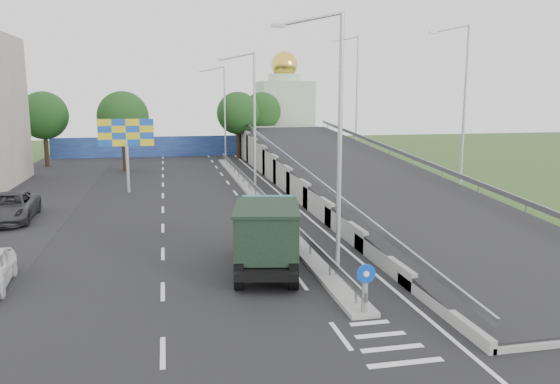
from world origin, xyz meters
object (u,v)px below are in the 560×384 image
object	(u,v)px
billboard	(126,137)
church	(284,109)
lamp_post_far	(223,108)
lamp_post_mid	(252,115)
sign_bollard	(365,288)
lamp_post_near	(335,133)
dump_truck	(267,232)
parked_car_c	(9,207)

from	to	relation	value
billboard	church	bearing A→B (deg)	59.30
lamp_post_far	billboard	size ratio (longest dim) A/B	1.83
lamp_post_mid	church	xyz separation A→B (m)	(9.89, 34.00, -0.50)
church	billboard	xyz separation A→B (m)	(-19.00, -32.00, -1.12)
sign_bollard	lamp_post_near	size ratio (longest dim) A/B	0.17
lamp_post_near	dump_truck	distance (m)	5.19
billboard	dump_truck	bearing A→B (deg)	-71.13
lamp_post_near	billboard	distance (m)	23.87
church	sign_bollard	bearing A→B (deg)	-99.81
lamp_post_near	billboard	xyz separation A→B (m)	(-9.11, 22.00, -1.62)
lamp_post_mid	lamp_post_far	size ratio (longest dim) A/B	1.00
church	parked_car_c	xyz separation A→B (m)	(-25.21, -40.32, -4.49)
church	dump_truck	bearing A→B (deg)	-103.16
parked_car_c	church	bearing A→B (deg)	55.45
lamp_post_near	parked_car_c	world-z (taller)	lamp_post_near
billboard	parked_car_c	xyz separation A→B (m)	(-6.21, -8.32, -3.37)
lamp_post_near	lamp_post_mid	bearing A→B (deg)	90.00
church	parked_car_c	distance (m)	47.76
sign_bollard	lamp_post_far	size ratio (longest dim) A/B	0.17
parked_car_c	lamp_post_near	bearing A→B (deg)	-44.31
sign_bollard	church	world-z (taller)	church
dump_truck	lamp_post_far	bearing A→B (deg)	97.78
church	lamp_post_mid	bearing A→B (deg)	-106.22
sign_bollard	church	distance (m)	58.84
lamp_post_far	parked_car_c	size ratio (longest dim) A/B	1.71
lamp_post_far	church	xyz separation A→B (m)	(9.89, 14.00, -0.50)
sign_bollard	billboard	bearing A→B (deg)	109.21
dump_truck	parked_car_c	xyz separation A→B (m)	(-13.04, 11.69, -0.77)
lamp_post_near	billboard	bearing A→B (deg)	112.49
billboard	lamp_post_far	bearing A→B (deg)	63.16
sign_bollard	lamp_post_near	distance (m)	6.12
dump_truck	lamp_post_mid	bearing A→B (deg)	94.01
billboard	parked_car_c	distance (m)	10.91
billboard	dump_truck	distance (m)	21.30
lamp_post_mid	dump_truck	bearing A→B (deg)	-97.19
lamp_post_mid	billboard	xyz separation A→B (m)	(-9.11, 2.00, -1.62)
lamp_post_mid	billboard	world-z (taller)	lamp_post_mid
sign_bollard	billboard	size ratio (longest dim) A/B	0.30
sign_bollard	dump_truck	size ratio (longest dim) A/B	0.24
lamp_post_near	dump_truck	size ratio (longest dim) A/B	1.47
sign_bollard	billboard	distance (m)	27.53
lamp_post_mid	church	bearing A→B (deg)	73.78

